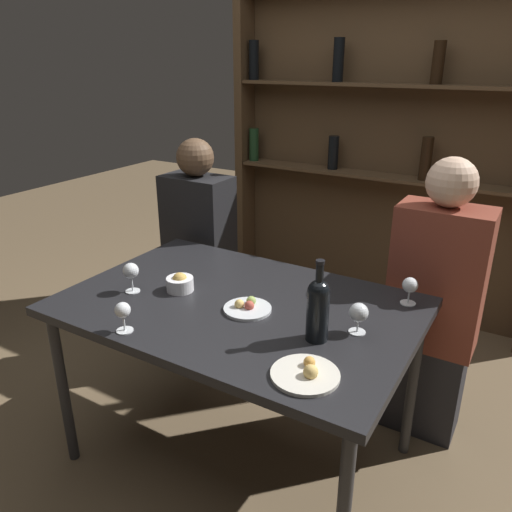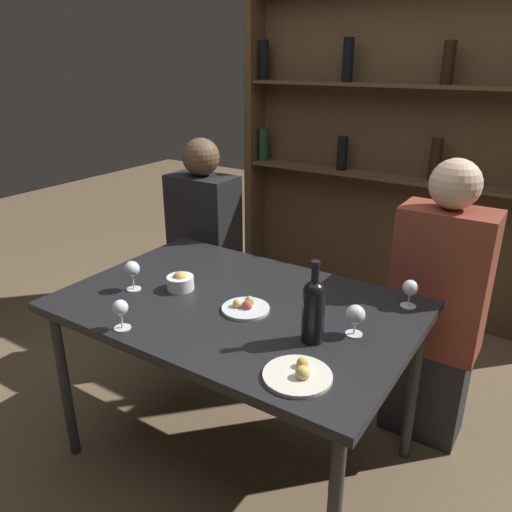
{
  "view_description": "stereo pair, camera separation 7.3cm",
  "coord_description": "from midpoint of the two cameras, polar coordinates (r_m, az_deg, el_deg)",
  "views": [
    {
      "loc": [
        0.96,
        -1.46,
        1.66
      ],
      "look_at": [
        0.0,
        0.14,
        0.91
      ],
      "focal_mm": 35.0,
      "sensor_mm": 36.0,
      "label": 1
    },
    {
      "loc": [
        1.02,
        -1.43,
        1.66
      ],
      "look_at": [
        0.0,
        0.14,
        0.91
      ],
      "focal_mm": 35.0,
      "sensor_mm": 36.0,
      "label": 2
    }
  ],
  "objects": [
    {
      "name": "ground_plane",
      "position": [
        2.41,
        -2.73,
        -21.61
      ],
      "size": [
        10.0,
        10.0,
        0.0
      ],
      "primitive_type": "plane",
      "color": "brown"
    },
    {
      "name": "dining_table",
      "position": [
        2.0,
        -3.08,
        -6.87
      ],
      "size": [
        1.37,
        0.91,
        0.76
      ],
      "color": "black",
      "rests_on": "ground_plane"
    },
    {
      "name": "wine_rack_wall",
      "position": [
        3.31,
        13.58,
        13.01
      ],
      "size": [
        2.03,
        0.21,
        2.32
      ],
      "color": "#4C3823",
      "rests_on": "ground_plane"
    },
    {
      "name": "wine_bottle",
      "position": [
        1.67,
        5.86,
        -5.82
      ],
      "size": [
        0.08,
        0.08,
        0.29
      ],
      "color": "black",
      "rests_on": "dining_table"
    },
    {
      "name": "wine_glass_0",
      "position": [
        1.76,
        10.49,
        -6.48
      ],
      "size": [
        0.07,
        0.07,
        0.11
      ],
      "color": "silver",
      "rests_on": "dining_table"
    },
    {
      "name": "wine_glass_1",
      "position": [
        1.81,
        -16.11,
        -6.15
      ],
      "size": [
        0.06,
        0.06,
        0.11
      ],
      "color": "silver",
      "rests_on": "dining_table"
    },
    {
      "name": "wine_glass_2",
      "position": [
        2.09,
        -15.08,
        -1.77
      ],
      "size": [
        0.06,
        0.06,
        0.13
      ],
      "color": "silver",
      "rests_on": "dining_table"
    },
    {
      "name": "wine_glass_3",
      "position": [
        2.0,
        16.2,
        -3.35
      ],
      "size": [
        0.06,
        0.06,
        0.11
      ],
      "color": "silver",
      "rests_on": "dining_table"
    },
    {
      "name": "food_plate_0",
      "position": [
        1.55,
        4.39,
        -13.24
      ],
      "size": [
        0.21,
        0.21,
        0.05
      ],
      "color": "silver",
      "rests_on": "dining_table"
    },
    {
      "name": "food_plate_1",
      "position": [
        1.91,
        -2.1,
        -5.9
      ],
      "size": [
        0.18,
        0.18,
        0.04
      ],
      "color": "silver",
      "rests_on": "dining_table"
    },
    {
      "name": "snack_bowl",
      "position": [
        2.08,
        -9.68,
        -3.07
      ],
      "size": [
        0.11,
        0.11,
        0.08
      ],
      "color": "white",
      "rests_on": "dining_table"
    },
    {
      "name": "seated_person_left",
      "position": [
        2.84,
        -7.18,
        -0.18
      ],
      "size": [
        0.37,
        0.22,
        1.27
      ],
      "color": "#26262B",
      "rests_on": "ground_plane"
    },
    {
      "name": "seated_person_right",
      "position": [
        2.34,
        18.72,
        -5.94
      ],
      "size": [
        0.38,
        0.22,
        1.29
      ],
      "color": "#26262B",
      "rests_on": "ground_plane"
    }
  ]
}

